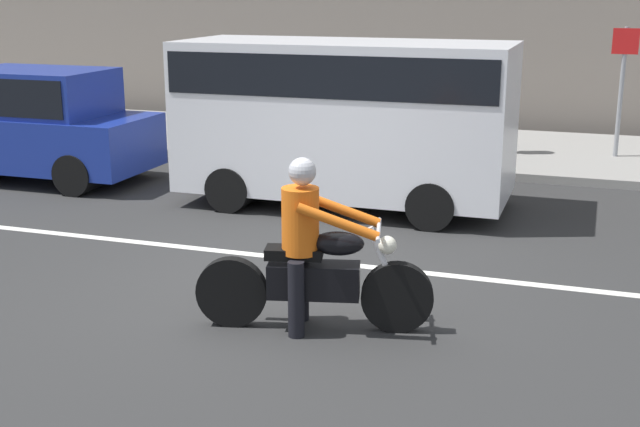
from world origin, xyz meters
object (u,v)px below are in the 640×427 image
object	(u,v)px
motorcycle_with_rider_orange_stripe	(312,261)
pedestrian_bystander	(504,97)
parked_hatchback_cobalt_blue	(38,123)
street_sign_post	(622,78)
parked_van_white	(345,112)

from	to	relation	value
motorcycle_with_rider_orange_stripe	pedestrian_bystander	world-z (taller)	pedestrian_bystander
motorcycle_with_rider_orange_stripe	pedestrian_bystander	bearing A→B (deg)	85.28
motorcycle_with_rider_orange_stripe	parked_hatchback_cobalt_blue	size ratio (longest dim) A/B	0.58
motorcycle_with_rider_orange_stripe	street_sign_post	xyz separation A→B (m)	(2.68, 8.79, 0.87)
parked_van_white	pedestrian_bystander	size ratio (longest dim) A/B	2.66
parked_van_white	pedestrian_bystander	xyz separation A→B (m)	(1.75, 4.02, -0.19)
parked_van_white	parked_hatchback_cobalt_blue	bearing A→B (deg)	179.90
parked_van_white	parked_hatchback_cobalt_blue	world-z (taller)	parked_van_white
motorcycle_with_rider_orange_stripe	parked_van_white	size ratio (longest dim) A/B	0.47
motorcycle_with_rider_orange_stripe	pedestrian_bystander	distance (m)	8.49
motorcycle_with_rider_orange_stripe	street_sign_post	bearing A→B (deg)	73.05
motorcycle_with_rider_orange_stripe	parked_van_white	bearing A→B (deg)	103.34
parked_van_white	parked_hatchback_cobalt_blue	xyz separation A→B (m)	(-5.20, 0.01, -0.42)
parked_van_white	street_sign_post	size ratio (longest dim) A/B	2.04
parked_hatchback_cobalt_blue	pedestrian_bystander	size ratio (longest dim) A/B	2.14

